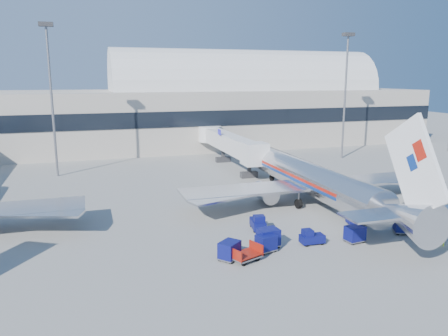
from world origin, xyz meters
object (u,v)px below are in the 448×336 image
object	(u,v)px
mast_west	(50,78)
barrier_near	(384,200)
mast_east	(346,78)
cart_solo_far	(404,224)
ramp_worker	(442,237)
cart_train_a	(268,237)
airliner_main	(315,180)
jetbridge_near	(227,142)
cart_train_b	(266,243)
cart_solo_near	(355,234)
cart_open_red	(246,256)
tug_lead	(311,237)
barrier_mid	(407,198)
tug_left	(258,223)
barrier_far	(429,196)
tug_right	(357,218)
cart_train_c	(229,250)

from	to	relation	value
mast_west	barrier_near	size ratio (longest dim) A/B	7.53
mast_east	cart_solo_far	bearing A→B (deg)	-114.21
mast_east	ramp_worker	bearing A→B (deg)	-110.94
cart_solo_far	mast_east	bearing A→B (deg)	90.95
cart_solo_far	cart_train_a	bearing A→B (deg)	-158.01
airliner_main	cart_solo_far	xyz separation A→B (m)	(3.34, -11.56, -2.01)
jetbridge_near	ramp_worker	distance (m)	42.19
airliner_main	cart_train_b	world-z (taller)	airliner_main
cart_solo_near	jetbridge_near	bearing A→B (deg)	82.01
cart_train_a	cart_open_red	bearing A→B (deg)	-148.27
airliner_main	cart_open_red	bearing A→B (deg)	-136.21
cart_train_b	cart_open_red	bearing A→B (deg)	-164.96
mast_west	cart_open_red	distance (m)	44.24
mast_east	cart_train_b	xyz separation A→B (m)	(-31.20, -37.17, -13.99)
jetbridge_near	tug_lead	size ratio (longest dim) A/B	12.43
mast_east	cart_open_red	world-z (taller)	mast_east
cart_train_a	cart_solo_near	size ratio (longest dim) A/B	1.09
barrier_mid	mast_east	bearing A→B (deg)	72.74
tug_left	cart_train_b	bearing A→B (deg)	175.00
barrier_near	barrier_far	world-z (taller)	same
cart_solo_near	cart_open_red	bearing A→B (deg)	176.99
cart_open_red	cart_train_b	bearing A→B (deg)	7.90
tug_right	ramp_worker	world-z (taller)	ramp_worker
barrier_near	jetbridge_near	bearing A→B (deg)	109.85
mast_west	barrier_far	xyz separation A→B (m)	(44.60, -28.00, -14.34)
barrier_far	tug_lead	distance (m)	22.98
cart_solo_near	cart_open_red	world-z (taller)	cart_solo_near
cart_open_red	ramp_worker	xyz separation A→B (m)	(17.98, -2.22, 0.31)
mast_east	cart_solo_far	xyz separation A→B (m)	(-16.66, -37.05, -13.88)
cart_solo_far	cart_open_red	bearing A→B (deg)	-149.96
tug_left	tug_lead	bearing A→B (deg)	-137.92
barrier_mid	cart_solo_far	xyz separation A→B (m)	(-7.96, -9.05, 0.46)
jetbridge_near	barrier_far	distance (m)	33.63
cart_train_a	cart_solo_far	xyz separation A→B (m)	(13.95, -0.77, 0.01)
barrier_mid	cart_solo_near	bearing A→B (deg)	-145.36
cart_solo_near	ramp_worker	world-z (taller)	ramp_worker
jetbridge_near	mast_east	xyz separation A→B (m)	(22.40, -0.81, 10.86)
jetbridge_near	cart_train_c	size ratio (longest dim) A/B	12.23
mast_west	airliner_main	bearing A→B (deg)	-40.36
jetbridge_near	ramp_worker	xyz separation A→B (m)	(6.83, -41.52, -3.15)
barrier_near	cart_solo_far	distance (m)	10.19
cart_solo_far	tug_left	bearing A→B (deg)	-176.65
tug_right	cart_train_c	xyz separation A→B (m)	(-15.33, -4.52, 0.19)
mast_east	cart_train_b	size ratio (longest dim) A/B	11.51
cart_solo_near	tug_lead	bearing A→B (deg)	161.41
mast_east	tug_right	bearing A→B (deg)	-120.26
mast_west	tug_left	size ratio (longest dim) A/B	8.63
cart_solo_far	tug_right	bearing A→B (deg)	151.78
cart_train_c	mast_west	bearing A→B (deg)	72.25
barrier_far	tug_lead	size ratio (longest dim) A/B	1.36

